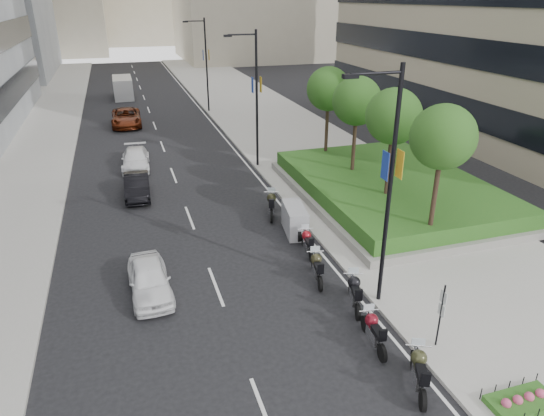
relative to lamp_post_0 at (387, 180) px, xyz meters
name	(u,v)px	position (x,y,z in m)	size (l,w,h in m)	color
ground	(281,339)	(-4.14, -1.00, -5.07)	(160.00, 160.00, 0.00)	black
sidewalk_right	(271,121)	(4.86, 29.00, -4.99)	(10.00, 100.00, 0.15)	#9E9B93
sidewalk_left	(26,140)	(-16.14, 29.00, -4.99)	(8.00, 100.00, 0.15)	#9E9B93
lane_edge	(215,126)	(-0.44, 29.00, -5.06)	(0.12, 100.00, 0.01)	silver
lane_centre	(157,131)	(-5.64, 29.00, -5.06)	(0.12, 100.00, 0.01)	silver
planter	(390,194)	(5.86, 9.00, -4.72)	(10.00, 14.00, 0.40)	gray
hedge	(391,184)	(5.86, 9.00, -4.12)	(9.40, 13.40, 0.80)	#164E1A
flower_bed	(522,402)	(1.46, -6.00, -4.82)	(2.00, 1.00, 0.20)	#164E1A
tree_0	(443,138)	(4.36, 3.00, 0.36)	(2.80, 2.80, 6.30)	#332319
tree_1	(394,117)	(4.36, 7.00, 0.36)	(2.80, 2.80, 6.30)	#332319
tree_2	(357,101)	(4.36, 11.00, 0.36)	(2.80, 2.80, 6.30)	#332319
tree_3	(328,89)	(4.36, 15.00, 0.36)	(2.80, 2.80, 6.30)	#332319
lamp_post_0	(387,180)	(0.00, 0.00, 0.00)	(2.34, 0.45, 9.00)	black
lamp_post_1	(254,93)	(0.00, 17.00, 0.00)	(2.34, 0.45, 9.00)	black
lamp_post_2	(205,61)	(0.00, 35.00, 0.00)	(2.34, 0.45, 9.00)	black
parking_sign	(441,313)	(0.66, -3.00, -3.61)	(0.06, 0.32, 2.50)	black
motorcycle_0	(419,371)	(-0.91, -4.34, -4.45)	(1.12, 2.16, 1.15)	black
motorcycle_1	(373,331)	(-1.27, -2.18, -4.49)	(0.72, 2.15, 1.07)	black
motorcycle_2	(355,292)	(-0.86, 0.06, -4.46)	(0.95, 2.22, 1.14)	black
motorcycle_3	(317,267)	(-1.51, 2.22, -4.48)	(0.77, 2.16, 1.09)	black
motorcycle_4	(307,242)	(-1.05, 4.47, -4.51)	(0.69, 2.06, 1.03)	black
motorcycle_5	(295,220)	(-0.89, 6.62, -4.36)	(1.28, 2.45, 1.41)	black
motorcycle_6	(271,205)	(-1.37, 8.97, -4.44)	(0.96, 2.28, 1.17)	black
car_a	(149,279)	(-8.22, 3.24, -4.40)	(1.56, 3.88, 1.32)	white
car_b	(137,186)	(-8.09, 13.91, -4.40)	(1.40, 4.01, 1.32)	black
car_c	(136,159)	(-7.90, 19.22, -4.42)	(1.80, 4.43, 1.29)	white
car_d	(126,117)	(-8.03, 31.74, -4.30)	(2.54, 5.51, 1.53)	#591D0A
delivery_van	(123,89)	(-7.84, 45.36, -3.99)	(2.10, 5.47, 2.30)	#BABABC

